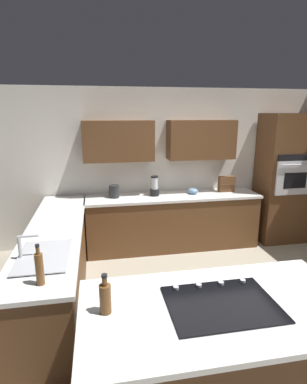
# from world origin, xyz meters

# --- Properties ---
(ground_plane) EXTENTS (14.00, 14.00, 0.00)m
(ground_plane) POSITION_xyz_m (0.00, 0.00, 0.00)
(ground_plane) COLOR #9E937F
(wall_back) EXTENTS (6.00, 0.44, 2.60)m
(wall_back) POSITION_xyz_m (0.06, -2.05, 1.41)
(wall_back) COLOR white
(wall_back) RESTS_ON ground
(lower_cabinets_back) EXTENTS (2.80, 0.60, 0.86)m
(lower_cabinets_back) POSITION_xyz_m (0.10, -1.72, 0.43)
(lower_cabinets_back) COLOR brown
(lower_cabinets_back) RESTS_ON ground
(countertop_back) EXTENTS (2.84, 0.64, 0.04)m
(countertop_back) POSITION_xyz_m (0.10, -1.72, 0.88)
(countertop_back) COLOR silver
(countertop_back) RESTS_ON lower_cabinets_back
(lower_cabinets_side) EXTENTS (0.60, 2.90, 0.86)m
(lower_cabinets_side) POSITION_xyz_m (1.82, -0.55, 0.43)
(lower_cabinets_side) COLOR brown
(lower_cabinets_side) RESTS_ON ground
(countertop_side) EXTENTS (0.64, 2.94, 0.04)m
(countertop_side) POSITION_xyz_m (1.82, -0.55, 0.88)
(countertop_side) COLOR silver
(countertop_side) RESTS_ON lower_cabinets_side
(island_base) EXTENTS (1.90, 0.95, 0.86)m
(island_base) POSITION_xyz_m (0.48, 1.21, 0.43)
(island_base) COLOR brown
(island_base) RESTS_ON ground
(island_top) EXTENTS (1.98, 1.03, 0.04)m
(island_top) POSITION_xyz_m (0.48, 1.21, 0.88)
(island_top) COLOR silver
(island_top) RESTS_ON island_base
(wall_oven) EXTENTS (0.80, 0.66, 2.20)m
(wall_oven) POSITION_xyz_m (-1.85, -1.72, 1.10)
(wall_oven) COLOR brown
(wall_oven) RESTS_ON ground
(sink_unit) EXTENTS (0.46, 0.70, 0.23)m
(sink_unit) POSITION_xyz_m (1.83, 0.22, 0.92)
(sink_unit) COLOR #515456
(sink_unit) RESTS_ON countertop_side
(cooktop) EXTENTS (0.76, 0.56, 0.03)m
(cooktop) POSITION_xyz_m (0.48, 1.20, 0.91)
(cooktop) COLOR black
(cooktop) RESTS_ON island_top
(blender) EXTENTS (0.15, 0.15, 0.32)m
(blender) POSITION_xyz_m (0.40, -1.76, 1.04)
(blender) COLOR black
(blender) RESTS_ON countertop_back
(mixing_bowl) EXTENTS (0.17, 0.17, 0.09)m
(mixing_bowl) POSITION_xyz_m (-0.25, -1.76, 0.95)
(mixing_bowl) COLOR #668CB2
(mixing_bowl) RESTS_ON countertop_back
(spice_rack) EXTENTS (0.27, 0.11, 0.27)m
(spice_rack) POSITION_xyz_m (-0.85, -1.80, 1.03)
(spice_rack) COLOR brown
(spice_rack) RESTS_ON countertop_back
(kettle) EXTENTS (0.16, 0.16, 0.20)m
(kettle) POSITION_xyz_m (1.05, -1.76, 1.00)
(kettle) COLOR #262628
(kettle) RESTS_ON countertop_back
(dish_soap_bottle) EXTENTS (0.06, 0.06, 0.34)m
(dish_soap_bottle) POSITION_xyz_m (1.77, 0.70, 1.04)
(dish_soap_bottle) COLOR brown
(dish_soap_bottle) RESTS_ON countertop_side
(oil_bottle) EXTENTS (0.08, 0.08, 0.28)m
(oil_bottle) POSITION_xyz_m (1.28, 1.14, 1.01)
(oil_bottle) COLOR brown
(oil_bottle) RESTS_ON island_top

